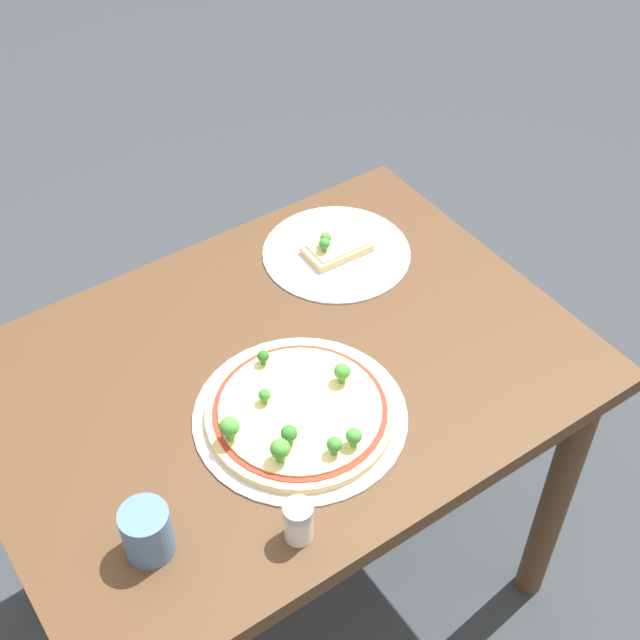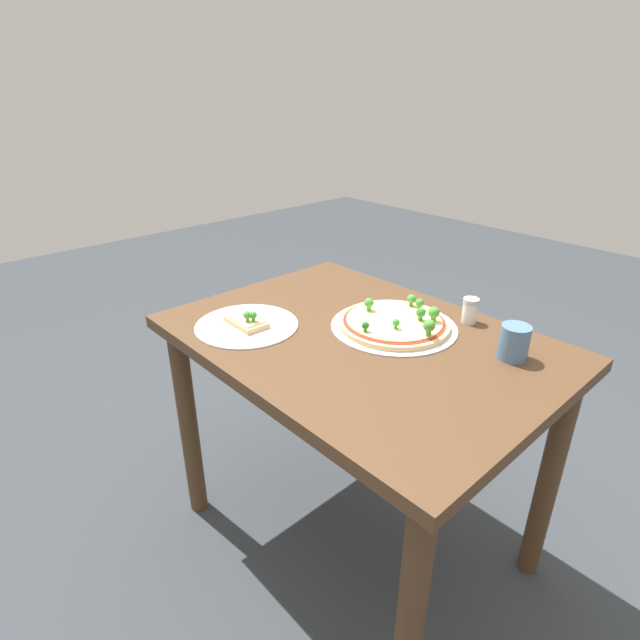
# 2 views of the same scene
# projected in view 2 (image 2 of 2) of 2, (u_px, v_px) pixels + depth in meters

# --- Properties ---
(ground_plane) EXTENTS (8.00, 8.00, 0.00)m
(ground_plane) POSITION_uv_depth(u_px,v_px,m) (352.00, 534.00, 1.68)
(ground_plane) COLOR #33383D
(dining_table) EXTENTS (1.04, 0.75, 0.75)m
(dining_table) POSITION_uv_depth(u_px,v_px,m) (358.00, 373.00, 1.42)
(dining_table) COLOR #4C331E
(dining_table) RESTS_ON ground_plane
(pizza_tray_whole) EXTENTS (0.36, 0.36, 0.07)m
(pizza_tray_whole) POSITION_uv_depth(u_px,v_px,m) (395.00, 323.00, 1.41)
(pizza_tray_whole) COLOR silver
(pizza_tray_whole) RESTS_ON dining_table
(pizza_tray_slice) EXTENTS (0.29, 0.29, 0.05)m
(pizza_tray_slice) POSITION_uv_depth(u_px,v_px,m) (247.00, 323.00, 1.42)
(pizza_tray_slice) COLOR silver
(pizza_tray_slice) RESTS_ON dining_table
(drinking_cup) EXTENTS (0.07, 0.07, 0.09)m
(drinking_cup) POSITION_uv_depth(u_px,v_px,m) (514.00, 342.00, 1.23)
(drinking_cup) COLOR #4C7099
(drinking_cup) RESTS_ON dining_table
(condiment_shaker) EXTENTS (0.05, 0.05, 0.07)m
(condiment_shaker) POSITION_uv_depth(u_px,v_px,m) (470.00, 310.00, 1.43)
(condiment_shaker) COLOR silver
(condiment_shaker) RESTS_ON dining_table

